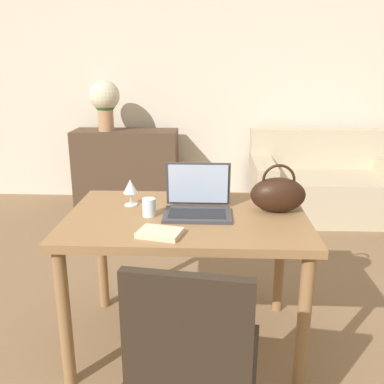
# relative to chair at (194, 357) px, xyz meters

# --- Properties ---
(wall_back) EXTENTS (10.00, 0.06, 2.70)m
(wall_back) POSITION_rel_chair_xyz_m (-0.05, 3.45, 0.87)
(wall_back) COLOR beige
(wall_back) RESTS_ON ground_plane
(dining_table) EXTENTS (1.20, 0.81, 0.74)m
(dining_table) POSITION_rel_chair_xyz_m (-0.07, 0.75, 0.16)
(dining_table) COLOR olive
(dining_table) RESTS_ON ground_plane
(chair) EXTENTS (0.50, 0.50, 0.86)m
(chair) POSITION_rel_chair_xyz_m (0.00, 0.00, 0.00)
(chair) COLOR #2D2319
(chair) RESTS_ON ground_plane
(couch) EXTENTS (1.45, 0.87, 0.82)m
(couch) POSITION_rel_chair_xyz_m (1.19, 2.90, -0.20)
(couch) COLOR #C1B293
(couch) RESTS_ON ground_plane
(sideboard) EXTENTS (1.08, 0.40, 0.80)m
(sideboard) POSITION_rel_chair_xyz_m (-0.84, 3.12, -0.08)
(sideboard) COLOR #4C3828
(sideboard) RESTS_ON ground_plane
(laptop) EXTENTS (0.33, 0.27, 0.24)m
(laptop) POSITION_rel_chair_xyz_m (-0.01, 0.79, 0.32)
(laptop) COLOR #38383D
(laptop) RESTS_ON dining_table
(drinking_glass) EXTENTS (0.07, 0.07, 0.09)m
(drinking_glass) POSITION_rel_chair_xyz_m (-0.25, 0.73, 0.30)
(drinking_glass) COLOR silver
(drinking_glass) RESTS_ON dining_table
(wine_glass) EXTENTS (0.08, 0.08, 0.14)m
(wine_glass) POSITION_rel_chair_xyz_m (-0.37, 0.89, 0.36)
(wine_glass) COLOR silver
(wine_glass) RESTS_ON dining_table
(handbag) EXTENTS (0.28, 0.15, 0.25)m
(handbag) POSITION_rel_chair_xyz_m (0.39, 0.82, 0.35)
(handbag) COLOR black
(handbag) RESTS_ON dining_table
(flower_vase) EXTENTS (0.30, 0.30, 0.51)m
(flower_vase) POSITION_rel_chair_xyz_m (-1.02, 3.08, 0.63)
(flower_vase) COLOR tan
(flower_vase) RESTS_ON sideboard
(book) EXTENTS (0.21, 0.18, 0.02)m
(book) POSITION_rel_chair_xyz_m (-0.17, 0.47, 0.27)
(book) COLOR beige
(book) RESTS_ON dining_table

